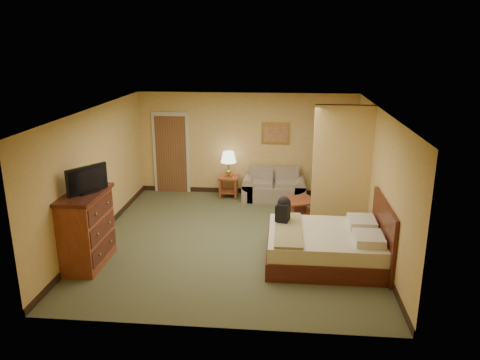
# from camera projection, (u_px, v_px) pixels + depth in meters

# --- Properties ---
(floor) EXTENTS (6.00, 6.00, 0.00)m
(floor) POSITION_uv_depth(u_px,v_px,m) (234.00, 240.00, 9.38)
(floor) COLOR #515436
(floor) RESTS_ON ground
(ceiling) EXTENTS (6.00, 6.00, 0.00)m
(ceiling) POSITION_uv_depth(u_px,v_px,m) (234.00, 110.00, 8.63)
(ceiling) COLOR white
(ceiling) RESTS_ON back_wall
(back_wall) EXTENTS (5.50, 0.02, 2.60)m
(back_wall) POSITION_uv_depth(u_px,v_px,m) (246.00, 144.00, 11.86)
(back_wall) COLOR #DCB25E
(back_wall) RESTS_ON floor
(left_wall) EXTENTS (0.02, 6.00, 2.60)m
(left_wall) POSITION_uv_depth(u_px,v_px,m) (96.00, 174.00, 9.25)
(left_wall) COLOR #DCB25E
(left_wall) RESTS_ON floor
(right_wall) EXTENTS (0.02, 6.00, 2.60)m
(right_wall) POSITION_uv_depth(u_px,v_px,m) (380.00, 181.00, 8.76)
(right_wall) COLOR #DCB25E
(right_wall) RESTS_ON floor
(partition) EXTENTS (1.20, 0.15, 2.60)m
(partition) POSITION_uv_depth(u_px,v_px,m) (342.00, 168.00, 9.70)
(partition) COLOR #DCB25E
(partition) RESTS_ON floor
(door) EXTENTS (0.94, 0.16, 2.10)m
(door) POSITION_uv_depth(u_px,v_px,m) (171.00, 153.00, 12.08)
(door) COLOR beige
(door) RESTS_ON floor
(baseboard) EXTENTS (5.50, 0.02, 0.12)m
(baseboard) POSITION_uv_depth(u_px,v_px,m) (246.00, 191.00, 12.21)
(baseboard) COLOR black
(baseboard) RESTS_ON floor
(loveseat) EXTENTS (1.57, 0.73, 0.79)m
(loveseat) POSITION_uv_depth(u_px,v_px,m) (274.00, 189.00, 11.69)
(loveseat) COLOR gray
(loveseat) RESTS_ON floor
(side_table) EXTENTS (0.49, 0.49, 0.54)m
(side_table) POSITION_uv_depth(u_px,v_px,m) (229.00, 183.00, 11.84)
(side_table) COLOR maroon
(side_table) RESTS_ON floor
(table_lamp) EXTENTS (0.39, 0.39, 0.64)m
(table_lamp) POSITION_uv_depth(u_px,v_px,m) (228.00, 158.00, 11.65)
(table_lamp) COLOR #AE8C3F
(table_lamp) RESTS_ON side_table
(coffee_table) EXTENTS (0.84, 0.84, 0.42)m
(coffee_table) POSITION_uv_depth(u_px,v_px,m) (299.00, 204.00, 10.50)
(coffee_table) COLOR maroon
(coffee_table) RESTS_ON floor
(wall_picture) EXTENTS (0.70, 0.04, 0.55)m
(wall_picture) POSITION_uv_depth(u_px,v_px,m) (275.00, 133.00, 11.69)
(wall_picture) COLOR #B78E3F
(wall_picture) RESTS_ON back_wall
(dresser) EXTENTS (0.66, 1.25, 1.34)m
(dresser) POSITION_uv_depth(u_px,v_px,m) (86.00, 229.00, 8.19)
(dresser) COLOR maroon
(dresser) RESTS_ON floor
(tv) EXTENTS (0.48, 0.68, 0.47)m
(tv) POSITION_uv_depth(u_px,v_px,m) (87.00, 180.00, 7.93)
(tv) COLOR black
(tv) RESTS_ON dresser
(bed) EXTENTS (2.13, 1.81, 1.17)m
(bed) POSITION_uv_depth(u_px,v_px,m) (330.00, 246.00, 8.36)
(bed) COLOR #43180F
(bed) RESTS_ON floor
(backpack) EXTENTS (0.26, 0.33, 0.52)m
(backpack) POSITION_uv_depth(u_px,v_px,m) (284.00, 209.00, 8.62)
(backpack) COLOR black
(backpack) RESTS_ON bed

